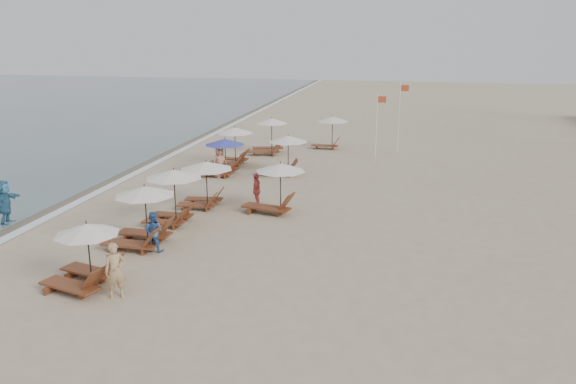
% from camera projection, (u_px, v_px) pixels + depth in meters
% --- Properties ---
extents(ground, '(160.00, 160.00, 0.00)m').
position_uv_depth(ground, '(280.00, 270.00, 19.52)').
color(ground, tan).
rests_on(ground, ground).
extents(wet_sand_band, '(3.20, 140.00, 0.01)m').
position_uv_depth(wet_sand_band, '(99.00, 179.00, 31.47)').
color(wet_sand_band, '#6B5E4C').
rests_on(wet_sand_band, ground).
extents(foam_line, '(0.50, 140.00, 0.02)m').
position_uv_depth(foam_line, '(121.00, 181.00, 31.20)').
color(foam_line, white).
rests_on(foam_line, ground).
extents(lounger_station_0, '(2.55, 2.37, 2.12)m').
position_uv_depth(lounger_station_0, '(82.00, 258.00, 17.98)').
color(lounger_station_0, brown).
rests_on(lounger_station_0, ground).
extents(lounger_station_1, '(2.69, 2.25, 2.35)m').
position_uv_depth(lounger_station_1, '(140.00, 218.00, 21.41)').
color(lounger_station_1, brown).
rests_on(lounger_station_1, ground).
extents(lounger_station_2, '(2.48, 2.37, 2.36)m').
position_uv_depth(lounger_station_2, '(171.00, 194.00, 23.83)').
color(lounger_station_2, brown).
rests_on(lounger_station_2, ground).
extents(lounger_station_3, '(2.54, 2.44, 2.16)m').
position_uv_depth(lounger_station_3, '(203.00, 181.00, 26.20)').
color(lounger_station_3, brown).
rests_on(lounger_station_3, ground).
extents(lounger_station_4, '(2.58, 2.26, 2.10)m').
position_uv_depth(lounger_station_4, '(221.00, 157.00, 32.19)').
color(lounger_station_4, brown).
rests_on(lounger_station_4, ground).
extents(lounger_station_5, '(2.59, 2.22, 2.32)m').
position_uv_depth(lounger_station_5, '(231.00, 147.00, 34.63)').
color(lounger_station_5, brown).
rests_on(lounger_station_5, ground).
extents(lounger_station_6, '(2.66, 2.50, 2.38)m').
position_uv_depth(lounger_station_6, '(268.00, 138.00, 37.91)').
color(lounger_station_6, brown).
rests_on(lounger_station_6, ground).
extents(inland_station_0, '(2.90, 2.24, 2.22)m').
position_uv_depth(inland_station_0, '(273.00, 185.00, 25.35)').
color(inland_station_0, brown).
rests_on(inland_station_0, ground).
extents(inland_station_1, '(2.85, 2.24, 2.22)m').
position_uv_depth(inland_station_1, '(283.00, 152.00, 32.16)').
color(inland_station_1, brown).
rests_on(inland_station_1, ground).
extents(inland_station_2, '(2.58, 2.24, 2.22)m').
position_uv_depth(inland_station_2, '(330.00, 128.00, 39.48)').
color(inland_station_2, brown).
rests_on(inland_station_2, ground).
extents(beachgoer_near, '(0.76, 0.69, 1.75)m').
position_uv_depth(beachgoer_near, '(115.00, 271.00, 17.24)').
color(beachgoer_near, tan).
rests_on(beachgoer_near, ground).
extents(beachgoer_mid_a, '(0.77, 0.61, 1.51)m').
position_uv_depth(beachgoer_mid_a, '(153.00, 231.00, 20.99)').
color(beachgoer_mid_a, '#325996').
rests_on(beachgoer_mid_a, ground).
extents(beachgoer_far_a, '(0.40, 0.95, 1.61)m').
position_uv_depth(beachgoer_far_a, '(257.00, 190.00, 26.30)').
color(beachgoer_far_a, '#D55655').
rests_on(beachgoer_far_a, ground).
extents(beachgoer_far_b, '(0.99, 1.02, 1.76)m').
position_uv_depth(beachgoer_far_b, '(220.00, 162.00, 31.65)').
color(beachgoer_far_b, '#AD735E').
rests_on(beachgoer_far_b, ground).
extents(waterline_walker, '(0.92, 1.85, 1.91)m').
position_uv_depth(waterline_walker, '(5.00, 202.00, 23.91)').
color(waterline_walker, '#2F698D').
rests_on(waterline_walker, ground).
extents(flag_pole_near, '(0.59, 0.08, 4.13)m').
position_uv_depth(flag_pole_near, '(377.00, 122.00, 36.41)').
color(flag_pole_near, silver).
rests_on(flag_pole_near, ground).
extents(flag_pole_far, '(0.60, 0.08, 4.70)m').
position_uv_depth(flag_pole_far, '(399.00, 114.00, 37.79)').
color(flag_pole_far, silver).
rests_on(flag_pole_far, ground).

